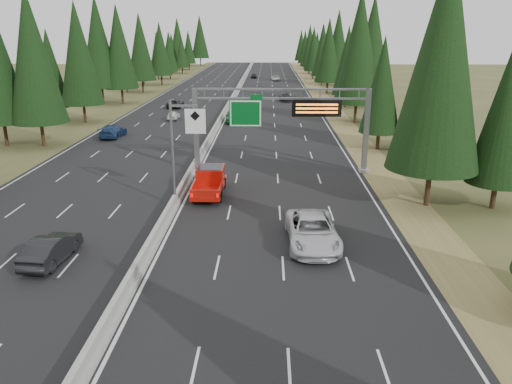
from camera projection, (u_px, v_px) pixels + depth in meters
road at (229, 105)px, 90.65m from camera, size 32.00×260.00×0.08m
shoulder_right at (327, 105)px, 90.24m from camera, size 3.60×260.00×0.06m
shoulder_left at (132, 105)px, 91.08m from camera, size 3.60×260.00×0.06m
median_barrier at (229, 103)px, 90.54m from camera, size 0.70×260.00×0.85m
sign_gantry at (288, 117)px, 45.91m from camera, size 16.75×0.98×7.80m
hov_sign_pole at (180, 146)px, 36.84m from camera, size 2.80×0.50×8.00m
tree_row_right at (378, 58)px, 68.38m from camera, size 12.46×235.73×18.93m
tree_row_left at (90, 55)px, 80.05m from camera, size 11.84×239.36×18.97m
silver_minivan at (312, 231)px, 30.92m from camera, size 3.29×6.71×1.84m
red_pickup at (210, 179)px, 40.90m from camera, size 2.29×6.42×2.09m
car_ahead_green at (232, 117)px, 72.91m from camera, size 2.20×4.89×1.63m
car_ahead_dkred at (311, 103)px, 87.58m from camera, size 2.01×4.63×1.48m
car_ahead_dkgrey at (285, 97)px, 95.53m from camera, size 2.37×5.21×1.48m
car_ahead_white at (276, 78)px, 135.00m from camera, size 2.29×4.88×1.35m
car_ahead_far at (254, 76)px, 142.35m from camera, size 1.67×4.02×1.36m
car_onc_near at (51, 249)px, 28.71m from camera, size 2.04×4.92×1.58m
car_onc_blue at (113, 131)px, 62.63m from camera, size 2.50×5.49×1.56m
car_onc_white at (173, 115)px, 75.29m from camera, size 1.63×3.84×1.29m
car_onc_far at (175, 104)px, 87.14m from camera, size 2.45×5.11×1.40m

